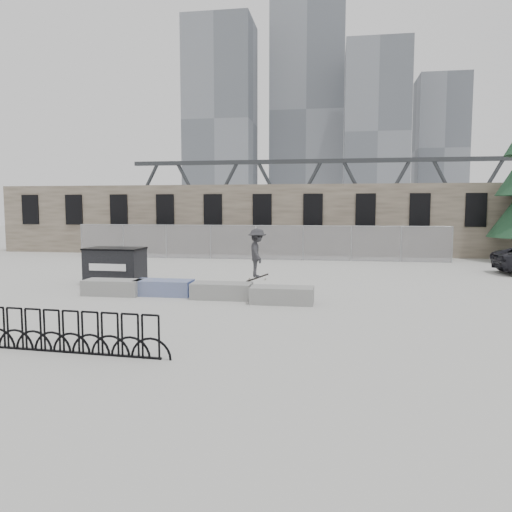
{
  "coord_description": "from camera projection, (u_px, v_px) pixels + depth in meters",
  "views": [
    {
      "loc": [
        4.61,
        -16.33,
        3.06
      ],
      "look_at": [
        1.78,
        1.4,
        1.3
      ],
      "focal_mm": 35.0,
      "sensor_mm": 36.0,
      "label": 1
    }
  ],
  "objects": [
    {
      "name": "planter_far_left",
      "position": [
        113.0,
        287.0,
        17.43
      ],
      "size": [
        2.0,
        0.9,
        0.54
      ],
      "color": "gray",
      "rests_on": "ground"
    },
    {
      "name": "skateboarder",
      "position": [
        257.0,
        253.0,
        17.0
      ],
      "size": [
        0.88,
        1.2,
        1.84
      ],
      "rotation": [
        0.0,
        0.0,
        1.84
      ],
      "color": "#2D2D30",
      "rests_on": "ground"
    },
    {
      "name": "ground",
      "position": [
        198.0,
        297.0,
        17.07
      ],
      "size": [
        120.0,
        120.0,
        0.0
      ],
      "primitive_type": "plane",
      "color": "#AAAAA5",
      "rests_on": "ground"
    },
    {
      "name": "bike_rack",
      "position": [
        71.0,
        333.0,
        10.44
      ],
      "size": [
        4.48,
        0.34,
        0.9
      ],
      "rotation": [
        0.0,
        0.0,
        -0.06
      ],
      "color": "black",
      "rests_on": "ground"
    },
    {
      "name": "planter_offset",
      "position": [
        282.0,
        294.0,
        15.87
      ],
      "size": [
        2.0,
        0.9,
        0.54
      ],
      "color": "gray",
      "rests_on": "ground"
    },
    {
      "name": "dumpster",
      "position": [
        115.0,
        266.0,
        19.81
      ],
      "size": [
        2.25,
        1.4,
        1.46
      ],
      "rotation": [
        0.0,
        0.0,
        -0.02
      ],
      "color": "black",
      "rests_on": "ground"
    },
    {
      "name": "chainlink_fence",
      "position": [
        256.0,
        242.0,
        29.25
      ],
      "size": [
        22.06,
        0.06,
        2.02
      ],
      "color": "gray",
      "rests_on": "ground"
    },
    {
      "name": "planter_center_left",
      "position": [
        164.0,
        287.0,
        17.36
      ],
      "size": [
        2.0,
        0.9,
        0.54
      ],
      "color": "#324896",
      "rests_on": "ground"
    },
    {
      "name": "planter_center_right",
      "position": [
        222.0,
        290.0,
        16.71
      ],
      "size": [
        2.0,
        0.9,
        0.54
      ],
      "color": "gray",
      "rests_on": "ground"
    },
    {
      "name": "skyline_towers",
      "position": [
        311.0,
        125.0,
        107.4
      ],
      "size": [
        58.0,
        28.0,
        48.0
      ],
      "color": "slate",
      "rests_on": "ground"
    },
    {
      "name": "truss_bridge",
      "position": [
        375.0,
        200.0,
        69.15
      ],
      "size": [
        70.0,
        3.0,
        9.8
      ],
      "color": "#2D3033",
      "rests_on": "ground"
    },
    {
      "name": "stone_wall",
      "position": [
        265.0,
        220.0,
        32.81
      ],
      "size": [
        36.0,
        2.58,
        4.5
      ],
      "color": "#675A4C",
      "rests_on": "ground"
    }
  ]
}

